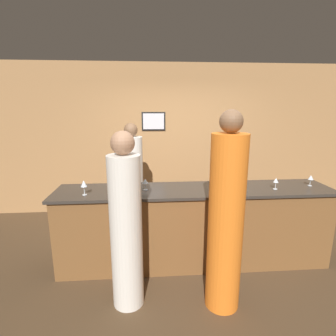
{
  "coord_description": "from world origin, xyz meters",
  "views": [
    {
      "loc": [
        -0.58,
        -3.1,
        2.03
      ],
      "look_at": [
        -0.33,
        0.1,
        1.27
      ],
      "focal_mm": 28.0,
      "sensor_mm": 36.0,
      "label": 1
    }
  ],
  "objects_px": {
    "bartender": "(133,185)",
    "guest_0": "(126,228)",
    "wine_bottle_0": "(136,188)",
    "guest_1": "(226,221)"
  },
  "relations": [
    {
      "from": "guest_1",
      "to": "wine_bottle_0",
      "type": "height_order",
      "value": "guest_1"
    },
    {
      "from": "guest_0",
      "to": "wine_bottle_0",
      "type": "bearing_deg",
      "value": 79.25
    },
    {
      "from": "wine_bottle_0",
      "to": "guest_1",
      "type": "bearing_deg",
      "value": -32.21
    },
    {
      "from": "bartender",
      "to": "guest_0",
      "type": "xyz_separation_m",
      "value": [
        0.02,
        -1.53,
        0.02
      ]
    },
    {
      "from": "bartender",
      "to": "wine_bottle_0",
      "type": "relative_size",
      "value": 6.73
    },
    {
      "from": "wine_bottle_0",
      "to": "bartender",
      "type": "bearing_deg",
      "value": 95.78
    },
    {
      "from": "bartender",
      "to": "guest_0",
      "type": "distance_m",
      "value": 1.53
    },
    {
      "from": "bartender",
      "to": "wine_bottle_0",
      "type": "distance_m",
      "value": 1.11
    },
    {
      "from": "bartender",
      "to": "guest_0",
      "type": "height_order",
      "value": "guest_0"
    },
    {
      "from": "guest_0",
      "to": "guest_1",
      "type": "relative_size",
      "value": 0.91
    }
  ]
}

